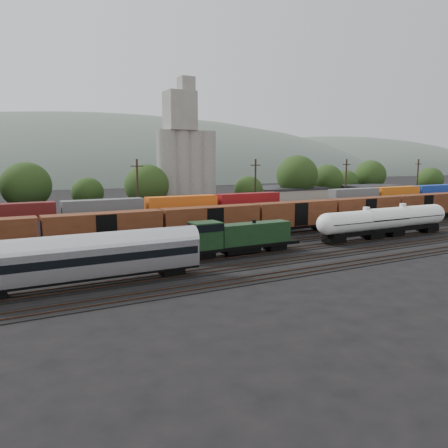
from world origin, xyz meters
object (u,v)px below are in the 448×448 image
orange_locomotive (249,218)px  grain_silo (186,163)px  green_locomotive (234,237)px  passenger_coach (89,256)px  tank_car_a (366,222)px

orange_locomotive → grain_silo: 27.50m
green_locomotive → passenger_coach: passenger_coach is taller
green_locomotive → grain_silo: (11.60, 41.00, 8.79)m
orange_locomotive → grain_silo: size_ratio=0.55×
tank_car_a → grain_silo: (-10.79, 41.00, 8.47)m
tank_car_a → grain_silo: bearing=104.7°
orange_locomotive → tank_car_a: bearing=-54.0°
passenger_coach → orange_locomotive: bearing=33.7°
green_locomotive → tank_car_a: tank_car_a is taller
tank_car_a → orange_locomotive: tank_car_a is taller
green_locomotive → tank_car_a: size_ratio=0.91×
passenger_coach → orange_locomotive: (30.02, 20.00, -0.73)m
green_locomotive → passenger_coach: bearing=-164.9°
grain_silo → tank_car_a: bearing=-75.3°
orange_locomotive → grain_silo: (0.12, 26.00, 8.97)m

